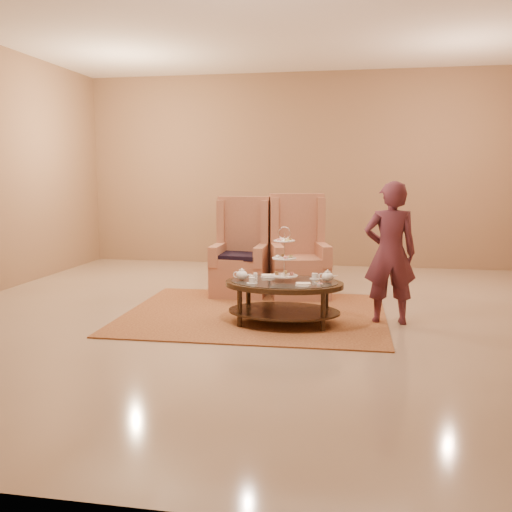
% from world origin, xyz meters
% --- Properties ---
extents(ground, '(8.00, 8.00, 0.00)m').
position_xyz_m(ground, '(0.00, 0.00, 0.00)').
color(ground, tan).
rests_on(ground, ground).
extents(ceiling, '(8.00, 8.00, 0.02)m').
position_xyz_m(ceiling, '(0.00, 0.00, 0.00)').
color(ceiling, white).
rests_on(ceiling, ground).
extents(wall_back, '(8.00, 0.04, 3.50)m').
position_xyz_m(wall_back, '(0.00, 4.00, 1.75)').
color(wall_back, '#957051').
rests_on(wall_back, ground).
extents(rug, '(3.15, 2.64, 0.02)m').
position_xyz_m(rug, '(-0.12, 0.08, 0.01)').
color(rug, '#AD733D').
rests_on(rug, ground).
extents(tea_table, '(1.33, 0.92, 1.11)m').
position_xyz_m(tea_table, '(0.28, -0.32, 0.40)').
color(tea_table, black).
rests_on(tea_table, ground).
extents(armchair_left, '(0.75, 0.78, 1.37)m').
position_xyz_m(armchair_left, '(-0.52, 1.21, 0.46)').
color(armchair_left, '#B47254').
rests_on(armchair_left, ground).
extents(armchair_right, '(0.93, 0.95, 1.41)m').
position_xyz_m(armchair_right, '(0.27, 1.26, 0.47)').
color(armchair_right, '#B47254').
rests_on(armchair_right, ground).
extents(person, '(0.62, 0.45, 1.60)m').
position_xyz_m(person, '(1.44, -0.05, 0.80)').
color(person, '#50222D').
rests_on(person, ground).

